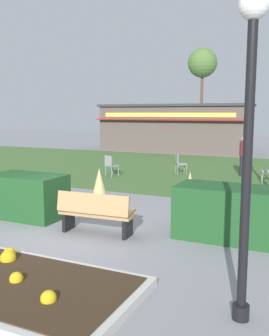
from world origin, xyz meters
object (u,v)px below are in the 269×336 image
Objects in this scene: lamppost_near at (249,120)px; parked_car_west_slot at (183,136)px; food_kiosk at (175,128)px; park_bench at (96,213)px; person_strolling at (243,156)px; tree_center_bg at (203,64)px; cafe_chair_center at (179,162)px; cafe_chair_east at (110,164)px.

parked_car_west_slot is (-9.35, 26.65, -1.93)m from lamppost_near.
park_bench is at bearing -76.23° from food_kiosk.
park_bench is 0.40× the size of parked_car_west_slot.
food_kiosk reaches higher than person_strolling.
person_strolling is 22.89m from tree_center_bg.
lamppost_near is 4.58× the size of cafe_chair_center.
person_strolling is at bearing -63.65° from parked_car_west_slot.
cafe_chair_center is at bearing 96.45° from park_bench.
person_strolling is (5.03, 2.43, 0.33)m from cafe_chair_east.
lamppost_near is at bearing -70.67° from parked_car_west_slot.
cafe_chair_east is 24.19m from tree_center_bg.
tree_center_bg is at bearing 100.99° from park_bench.
tree_center_bg is at bearing 106.15° from lamppost_near.
parked_car_west_slot is at bearing 102.54° from food_kiosk.
park_bench is at bearing -83.55° from cafe_chair_center.
parked_car_west_slot is (-7.47, 15.09, -0.22)m from person_strolling.
person_strolling is at bearing -70.16° from tree_center_bg.
cafe_chair_center is at bearing -69.84° from food_kiosk.
cafe_chair_center is 0.21× the size of parked_car_west_slot.
food_kiosk is 11.46× the size of cafe_chair_east.
lamppost_near is 12.02m from cafe_chair_center.
cafe_chair_east is 0.10× the size of tree_center_bg.
parked_car_west_slot is (-4.86, 15.69, 0.12)m from cafe_chair_center.
food_kiosk is 10.13m from cafe_chair_center.
tree_center_bg is at bearing -34.71° from person_strolling.
lamppost_near reaches higher than park_bench.
tree_center_bg is (-9.33, 32.22, 4.73)m from lamppost_near.
cafe_chair_east is 0.21× the size of parked_car_west_slot.
park_bench is 1.02× the size of person_strolling.
tree_center_bg reaches higher than lamppost_near.
park_bench is 0.17× the size of food_kiosk.
tree_center_bg reaches higher than cafe_chair_east.
park_bench is 8.79m from cafe_chair_center.
lamppost_near is 0.40× the size of food_kiosk.
cafe_chair_east is at bearing 127.10° from lamppost_near.
cafe_chair_center is at bearing 112.28° from lamppost_near.
tree_center_bg is (-5.83, 30.00, 6.83)m from park_bench.
food_kiosk is at bearing 95.36° from cafe_chair_east.
cafe_chair_east is at bearing -84.00° from tree_center_bg.
cafe_chair_center is (-0.99, 8.74, 0.05)m from park_bench.
cafe_chair_east is 1.00× the size of cafe_chair_center.
tree_center_bg reaches higher than food_kiosk.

